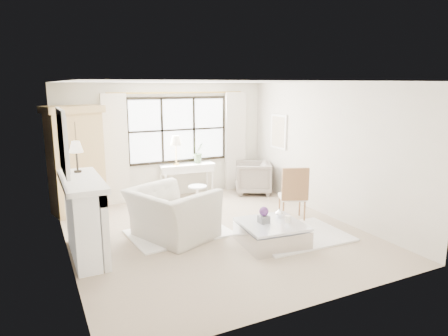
{
  "coord_description": "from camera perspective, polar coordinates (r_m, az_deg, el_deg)",
  "views": [
    {
      "loc": [
        -2.91,
        -6.25,
        2.66
      ],
      "look_at": [
        0.27,
        0.2,
        1.15
      ],
      "focal_mm": 32.0,
      "sensor_mm": 36.0,
      "label": 1
    }
  ],
  "objects": [
    {
      "name": "floor",
      "position": [
        7.39,
        -1.22,
        -9.24
      ],
      "size": [
        5.5,
        5.5,
        0.0
      ],
      "primitive_type": "plane",
      "color": "tan",
      "rests_on": "ground"
    },
    {
      "name": "ceiling",
      "position": [
        6.89,
        -1.32,
        12.19
      ],
      "size": [
        5.5,
        5.5,
        0.0
      ],
      "primitive_type": "plane",
      "rotation": [
        3.14,
        0.0,
        0.0
      ],
      "color": "white",
      "rests_on": "ground"
    },
    {
      "name": "wall_back",
      "position": [
        9.55,
        -8.27,
        3.86
      ],
      "size": [
        5.0,
        0.0,
        5.0
      ],
      "primitive_type": "plane",
      "rotation": [
        1.57,
        0.0,
        0.0
      ],
      "color": "white",
      "rests_on": "ground"
    },
    {
      "name": "wall_front",
      "position": [
        4.73,
        12.99,
        -4.52
      ],
      "size": [
        5.0,
        0.0,
        5.0
      ],
      "primitive_type": "plane",
      "rotation": [
        -1.57,
        0.0,
        0.0
      ],
      "color": "beige",
      "rests_on": "ground"
    },
    {
      "name": "wall_left",
      "position": [
        6.4,
        -22.01,
        -0.83
      ],
      "size": [
        0.0,
        5.5,
        5.5
      ],
      "primitive_type": "plane",
      "rotation": [
        1.57,
        0.0,
        1.57
      ],
      "color": "silver",
      "rests_on": "ground"
    },
    {
      "name": "wall_right",
      "position": [
        8.37,
        14.47,
        2.48
      ],
      "size": [
        0.0,
        5.5,
        5.5
      ],
      "primitive_type": "plane",
      "rotation": [
        1.57,
        0.0,
        -1.57
      ],
      "color": "beige",
      "rests_on": "ground"
    },
    {
      "name": "window_pane",
      "position": [
        9.59,
        -6.57,
        5.45
      ],
      "size": [
        2.4,
        0.02,
        1.5
      ],
      "primitive_type": "cube",
      "color": "white",
      "rests_on": "wall_back"
    },
    {
      "name": "window_frame",
      "position": [
        9.58,
        -6.55,
        5.44
      ],
      "size": [
        2.5,
        0.04,
        1.5
      ],
      "primitive_type": null,
      "color": "black",
      "rests_on": "wall_back"
    },
    {
      "name": "curtain_rod",
      "position": [
        9.48,
        -6.57,
        10.64
      ],
      "size": [
        3.3,
        0.04,
        0.04
      ],
      "primitive_type": "cylinder",
      "rotation": [
        0.0,
        1.57,
        0.0
      ],
      "color": "#B28F3E",
      "rests_on": "wall_back"
    },
    {
      "name": "curtain_left",
      "position": [
        9.17,
        -15.2,
        2.51
      ],
      "size": [
        0.55,
        0.1,
        2.47
      ],
      "primitive_type": "cube",
      "color": "white",
      "rests_on": "ground"
    },
    {
      "name": "curtain_right",
      "position": [
        10.17,
        1.63,
        3.81
      ],
      "size": [
        0.55,
        0.1,
        2.47
      ],
      "primitive_type": "cube",
      "color": "beige",
      "rests_on": "ground"
    },
    {
      "name": "fireplace",
      "position": [
        6.59,
        -19.57,
        -6.61
      ],
      "size": [
        0.58,
        1.66,
        1.26
      ],
      "color": "white",
      "rests_on": "ground"
    },
    {
      "name": "mirror_frame",
      "position": [
        6.32,
        -22.09,
        3.53
      ],
      "size": [
        0.05,
        1.15,
        0.95
      ],
      "primitive_type": "cube",
      "color": "silver",
      "rests_on": "wall_left"
    },
    {
      "name": "mirror_glass",
      "position": [
        6.32,
        -21.81,
        3.56
      ],
      "size": [
        0.02,
        1.0,
        0.8
      ],
      "primitive_type": "cube",
      "color": "silver",
      "rests_on": "wall_left"
    },
    {
      "name": "art_frame",
      "position": [
        9.66,
        7.82,
        5.16
      ],
      "size": [
        0.04,
        0.62,
        0.82
      ],
      "primitive_type": "cube",
      "color": "white",
      "rests_on": "wall_right"
    },
    {
      "name": "art_canvas",
      "position": [
        9.65,
        7.72,
        5.15
      ],
      "size": [
        0.01,
        0.52,
        0.72
      ],
      "primitive_type": "cube",
      "color": "beige",
      "rests_on": "wall_right"
    },
    {
      "name": "mantel_lamp",
      "position": [
        6.83,
        -20.39,
        2.66
      ],
      "size": [
        0.22,
        0.22,
        0.51
      ],
      "color": "black",
      "rests_on": "fireplace"
    },
    {
      "name": "armoire",
      "position": [
        8.78,
        -20.41,
        1.14
      ],
      "size": [
        1.26,
        0.95,
        2.24
      ],
      "rotation": [
        0.0,
        0.0,
        0.25
      ],
      "color": "tan",
      "rests_on": "floor"
    },
    {
      "name": "console_table",
      "position": [
        9.64,
        -5.27,
        -1.74
      ],
      "size": [
        1.34,
        0.58,
        0.8
      ],
      "rotation": [
        0.0,
        0.0,
        -0.1
      ],
      "color": "white",
      "rests_on": "floor"
    },
    {
      "name": "console_lamp",
      "position": [
        9.39,
        -6.9,
        3.81
      ],
      "size": [
        0.28,
        0.28,
        0.69
      ],
      "color": "gold",
      "rests_on": "console_table"
    },
    {
      "name": "orchid_plant",
      "position": [
        9.63,
        -3.65,
        2.21
      ],
      "size": [
        0.33,
        0.3,
        0.5
      ],
      "primitive_type": "imported",
      "rotation": [
        0.0,
        0.0,
        0.35
      ],
      "color": "#546E49",
      "rests_on": "console_table"
    },
    {
      "name": "side_table",
      "position": [
        8.71,
        -3.79,
        -3.68
      ],
      "size": [
        0.4,
        0.4,
        0.51
      ],
      "color": "white",
      "rests_on": "floor"
    },
    {
      "name": "rug_left",
      "position": [
        7.4,
        -6.44,
        -9.15
      ],
      "size": [
        1.83,
        1.36,
        0.03
      ],
      "primitive_type": "cube",
      "rotation": [
        0.0,
        0.0,
        0.08
      ],
      "color": "white",
      "rests_on": "floor"
    },
    {
      "name": "rug_right",
      "position": [
        7.34,
        10.41,
        -9.46
      ],
      "size": [
        1.75,
        1.33,
        0.03
      ],
      "primitive_type": "cube",
      "rotation": [
        0.0,
        0.0,
        -0.02
      ],
      "color": "white",
      "rests_on": "floor"
    },
    {
      "name": "club_armchair",
      "position": [
        7.08,
        -7.43,
        -6.48
      ],
      "size": [
        1.62,
        1.71,
        0.89
      ],
      "primitive_type": "imported",
      "rotation": [
        0.0,
        0.0,
        1.96
      ],
      "color": "beige",
      "rests_on": "floor"
    },
    {
      "name": "wingback_chair",
      "position": [
        9.93,
        4.14,
        -1.36
      ],
      "size": [
        1.15,
        1.14,
        0.79
      ],
      "primitive_type": "imported",
      "rotation": [
        0.0,
        0.0,
        -2.04
      ],
      "color": "gray",
      "rests_on": "floor"
    },
    {
      "name": "french_chair",
      "position": [
        8.1,
        9.7,
        -5.16
      ],
      "size": [
        0.63,
        0.63,
        1.08
      ],
      "rotation": [
        0.0,
        0.0,
        2.74
      ],
      "color": "#9B6A41",
      "rests_on": "floor"
    },
    {
      "name": "coffee_table",
      "position": [
        6.88,
        6.79,
        -9.34
      ],
      "size": [
        1.09,
        1.09,
        0.38
      ],
      "rotation": [
        0.0,
        0.0,
        -0.09
      ],
      "color": "silver",
      "rests_on": "floor"
    },
    {
      "name": "planter_box",
      "position": [
        6.78,
        5.69,
        -7.3
      ],
      "size": [
        0.16,
        0.16,
        0.12
      ],
      "primitive_type": "cube",
      "rotation": [
        0.0,
        0.0,
        0.01
      ],
      "color": "slate",
      "rests_on": "coffee_table"
    },
    {
      "name": "planter_flowers",
      "position": [
        6.73,
        5.72,
        -6.18
      ],
      "size": [
        0.16,
        0.16,
        0.16
      ],
      "primitive_type": "sphere",
      "color": "#572B6D",
      "rests_on": "planter_box"
    },
    {
      "name": "pillar_candle",
      "position": [
        6.84,
        9.09,
        -7.23
      ],
      "size": [
        0.1,
        0.1,
        0.12
      ],
      "primitive_type": "cylinder",
      "color": "white",
      "rests_on": "coffee_table"
    },
    {
      "name": "coffee_vase",
      "position": [
        7.09,
        7.91,
        -6.34
      ],
      "size": [
        0.18,
        0.18,
        0.15
      ],
      "primitive_type": "imported",
      "rotation": [
        0.0,
        0.0,
        0.29
      ],
      "color": "white",
      "rests_on": "coffee_table"
    }
  ]
}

